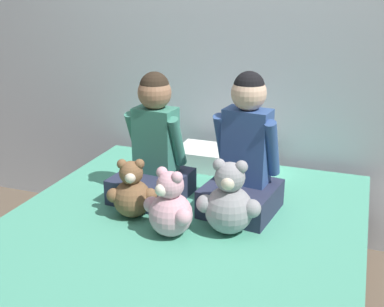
{
  "coord_description": "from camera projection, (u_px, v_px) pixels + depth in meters",
  "views": [
    {
      "loc": [
        0.71,
        -1.75,
        1.53
      ],
      "look_at": [
        0.0,
        0.21,
        0.79
      ],
      "focal_mm": 45.0,
      "sensor_mm": 36.0,
      "label": 1
    }
  ],
  "objects": [
    {
      "name": "bed",
      "position": [
        177.0,
        277.0,
        2.21
      ],
      "size": [
        1.61,
        1.86,
        0.51
      ],
      "color": "#473828",
      "rests_on": "ground_plane"
    },
    {
      "name": "child_on_right",
      "position": [
        244.0,
        158.0,
        2.22
      ],
      "size": [
        0.36,
        0.37,
        0.66
      ],
      "rotation": [
        0.0,
        0.0,
        -0.13
      ],
      "color": "#282D47",
      "rests_on": "bed"
    },
    {
      "name": "teddy_bear_held_by_left_child",
      "position": [
        132.0,
        193.0,
        2.2
      ],
      "size": [
        0.22,
        0.18,
        0.28
      ],
      "rotation": [
        0.0,
        0.0,
        0.37
      ],
      "color": "brown",
      "rests_on": "bed"
    },
    {
      "name": "child_on_left",
      "position": [
        154.0,
        150.0,
        2.37
      ],
      "size": [
        0.36,
        0.38,
        0.63
      ],
      "rotation": [
        0.0,
        0.0,
        -0.09
      ],
      "color": "#282D47",
      "rests_on": "bed"
    },
    {
      "name": "teddy_bear_between_children",
      "position": [
        169.0,
        208.0,
        2.03
      ],
      "size": [
        0.24,
        0.19,
        0.3
      ],
      "rotation": [
        0.0,
        0.0,
        -0.35
      ],
      "color": "#DBA3B2",
      "rests_on": "bed"
    },
    {
      "name": "pillow_at_headboard",
      "position": [
        225.0,
        159.0,
        2.78
      ],
      "size": [
        0.56,
        0.27,
        0.11
      ],
      "color": "white",
      "rests_on": "bed"
    },
    {
      "name": "wall_behind_bed",
      "position": [
        241.0,
        33.0,
        2.8
      ],
      "size": [
        8.0,
        0.06,
        2.5
      ],
      "color": "silver",
      "rests_on": "ground_plane"
    },
    {
      "name": "teddy_bear_held_by_right_child",
      "position": [
        229.0,
        202.0,
        2.05
      ],
      "size": [
        0.28,
        0.21,
        0.33
      ],
      "rotation": [
        0.0,
        0.0,
        0.11
      ],
      "color": "#939399",
      "rests_on": "bed"
    }
  ]
}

